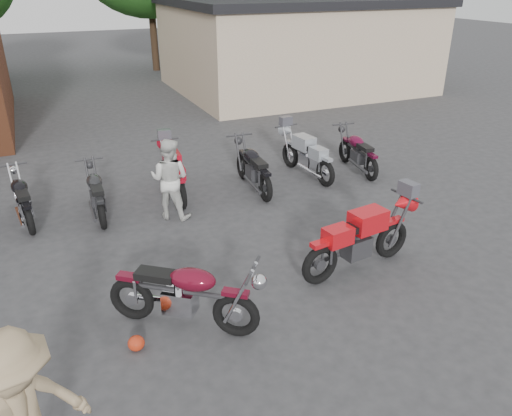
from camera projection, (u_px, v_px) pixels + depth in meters
name	position (u px, v px, depth m)	size (l,w,h in m)	color
ground	(258.00, 342.00, 6.90)	(90.00, 90.00, 0.00)	#313133
stucco_building	(294.00, 47.00, 21.70)	(10.00, 8.00, 3.50)	gray
vintage_motorcycle	(185.00, 290.00, 6.92)	(2.17, 0.72, 1.26)	#5B0B1C
sportbike	(361.00, 236.00, 8.35)	(2.21, 0.73, 1.28)	red
helmet	(136.00, 343.00, 6.71)	(0.23, 0.23, 0.21)	#B12C12
person_light	(170.00, 179.00, 10.13)	(0.82, 0.64, 1.69)	silver
row_bike_2	(22.00, 196.00, 10.08)	(1.86, 0.61, 1.08)	black
row_bike_3	(96.00, 191.00, 10.35)	(1.86, 0.61, 1.08)	black
row_bike_4	(174.00, 171.00, 11.26)	(2.06, 0.68, 1.19)	red
row_bike_5	(253.00, 165.00, 11.59)	(2.05, 0.68, 1.19)	black
row_bike_6	(306.00, 153.00, 12.35)	(2.08, 0.69, 1.21)	#9AA0A8
row_bike_7	(358.00, 150.00, 12.71)	(1.94, 0.64, 1.13)	#500A25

